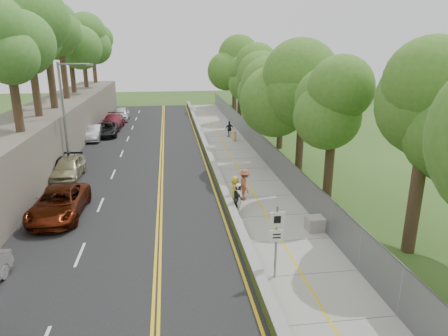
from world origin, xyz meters
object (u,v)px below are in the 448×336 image
object	(u,v)px
streetlight	(66,109)
signpost	(276,234)
person_far	(230,129)
painter_0	(235,190)
car_2	(59,203)
concrete_block	(317,224)
construction_barrel	(233,136)

from	to	relation	value
streetlight	signpost	distance (m)	20.72
streetlight	person_far	xyz separation A→B (m)	(13.70, 9.44, -3.76)
streetlight	painter_0	bearing A→B (deg)	-38.57
car_2	concrete_block	bearing A→B (deg)	-14.45
signpost	concrete_block	distance (m)	5.35
signpost	painter_0	bearing A→B (deg)	92.13
streetlight	signpost	size ratio (longest dim) A/B	2.58
signpost	concrete_block	bearing A→B (deg)	50.56
concrete_block	person_far	bearing A→B (deg)	92.70
concrete_block	painter_0	xyz separation A→B (m)	(-3.55, 4.12, 0.50)
concrete_block	painter_0	size ratio (longest dim) A/B	0.62
construction_barrel	concrete_block	world-z (taller)	construction_barrel
signpost	car_2	bearing A→B (deg)	143.22
streetlight	car_2	bearing A→B (deg)	-81.93
construction_barrel	person_far	world-z (taller)	person_far
car_2	person_far	world-z (taller)	person_far
streetlight	car_2	distance (m)	10.25
signpost	person_far	distance (m)	26.57
painter_0	signpost	bearing A→B (deg)	-153.43
concrete_block	person_far	xyz separation A→B (m)	(-1.06, 22.51, 0.47)
construction_barrel	concrete_block	bearing A→B (deg)	-87.39
construction_barrel	car_2	world-z (taller)	car_2
painter_0	person_far	xyz separation A→B (m)	(2.49, 18.38, -0.03)
construction_barrel	painter_0	size ratio (longest dim) A/B	0.57
streetlight	person_far	bearing A→B (deg)	34.57
streetlight	painter_0	world-z (taller)	streetlight
concrete_block	car_2	size ratio (longest dim) A/B	0.19
streetlight	painter_0	xyz separation A→B (m)	(11.21, -8.94, -3.73)
streetlight	construction_barrel	bearing A→B (deg)	28.95
concrete_block	painter_0	world-z (taller)	painter_0
signpost	concrete_block	xyz separation A→B (m)	(3.25, 3.95, -1.56)
car_2	painter_0	distance (m)	9.89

